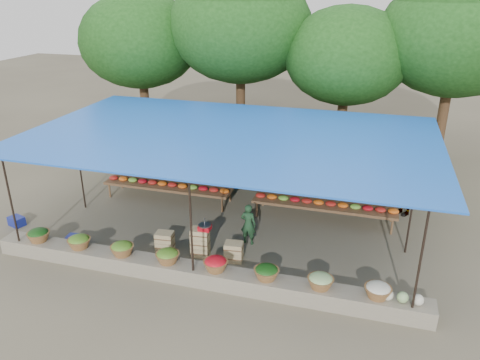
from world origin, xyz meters
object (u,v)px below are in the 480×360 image
(blue_crate_back, at_px, (17,221))
(blue_crate_front, at_px, (76,241))
(weighing_scale, at_px, (205,227))
(crate_counter, at_px, (199,245))
(vendor_seated, at_px, (248,224))

(blue_crate_back, bearing_deg, blue_crate_front, 5.39)
(weighing_scale, relative_size, blue_crate_front, 0.67)
(crate_counter, height_order, blue_crate_back, crate_counter)
(vendor_seated, xyz_separation_m, blue_crate_back, (-6.74, -0.90, -0.45))
(vendor_seated, bearing_deg, blue_crate_front, 22.70)
(weighing_scale, xyz_separation_m, blue_crate_back, (-5.86, 0.04, -0.72))
(crate_counter, distance_m, blue_crate_front, 3.36)
(crate_counter, height_order, vendor_seated, vendor_seated)
(crate_counter, bearing_deg, weighing_scale, 0.00)
(weighing_scale, height_order, blue_crate_front, weighing_scale)
(crate_counter, xyz_separation_m, weighing_scale, (0.17, 0.00, 0.54))
(crate_counter, relative_size, blue_crate_front, 4.71)
(crate_counter, distance_m, weighing_scale, 0.57)
(weighing_scale, xyz_separation_m, vendor_seated, (0.88, 0.94, -0.27))
(blue_crate_front, bearing_deg, weighing_scale, 1.56)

